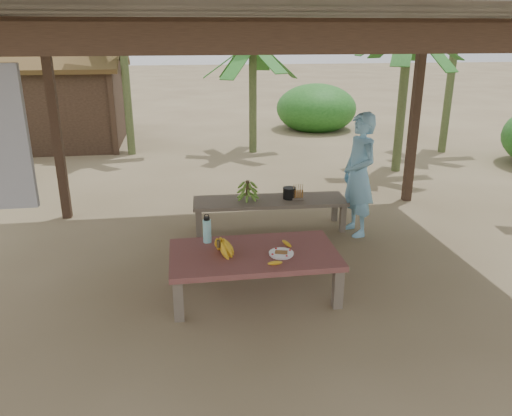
{
  "coord_description": "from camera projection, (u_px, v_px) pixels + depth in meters",
  "views": [
    {
      "loc": [
        -0.99,
        -5.36,
        2.74
      ],
      "look_at": [
        -0.16,
        0.04,
        0.8
      ],
      "focal_mm": 35.0,
      "sensor_mm": 36.0,
      "label": 1
    }
  ],
  "objects": [
    {
      "name": "work_table",
      "position": [
        254.0,
        258.0,
        5.38
      ],
      "size": [
        1.8,
        1.0,
        0.5
      ],
      "rotation": [
        0.0,
        0.0,
        -0.0
      ],
      "color": "brown",
      "rests_on": "ground"
    },
    {
      "name": "woman",
      "position": [
        359.0,
        175.0,
        6.9
      ],
      "size": [
        0.51,
        0.69,
        1.73
      ],
      "primitive_type": "imported",
      "rotation": [
        0.0,
        0.0,
        -1.41
      ],
      "color": "#6FACD2",
      "rests_on": "ground"
    },
    {
      "name": "green_banana_stalk",
      "position": [
        248.0,
        190.0,
        7.11
      ],
      "size": [
        0.28,
        0.28,
        0.31
      ],
      "primitive_type": null,
      "rotation": [
        0.0,
        0.0,
        -0.05
      ],
      "color": "#598C2D",
      "rests_on": "bench"
    },
    {
      "name": "cooking_pot",
      "position": [
        289.0,
        193.0,
        7.21
      ],
      "size": [
        0.19,
        0.19,
        0.16
      ],
      "primitive_type": "cylinder",
      "color": "black",
      "rests_on": "bench"
    },
    {
      "name": "banana_plant_ne",
      "position": [
        408.0,
        39.0,
        9.53
      ],
      "size": [
        1.8,
        1.8,
        3.1
      ],
      "color": "#596638",
      "rests_on": "ground"
    },
    {
      "name": "pavilion",
      "position": [
        271.0,
        27.0,
        5.11
      ],
      "size": [
        6.6,
        5.6,
        2.95
      ],
      "color": "black",
      "rests_on": "ground"
    },
    {
      "name": "loose_banana_side",
      "position": [
        287.0,
        244.0,
        5.52
      ],
      "size": [
        0.11,
        0.16,
        0.04
      ],
      "primitive_type": "ellipsoid",
      "rotation": [
        0.0,
        0.0,
        0.45
      ],
      "color": "yellow",
      "rests_on": "work_table"
    },
    {
      "name": "ground",
      "position": [
        270.0,
        271.0,
        6.05
      ],
      "size": [
        80.0,
        80.0,
        0.0
      ],
      "primitive_type": "plane",
      "color": "brown",
      "rests_on": "ground"
    },
    {
      "name": "plate",
      "position": [
        281.0,
        254.0,
        5.28
      ],
      "size": [
        0.26,
        0.26,
        0.04
      ],
      "color": "white",
      "rests_on": "work_table"
    },
    {
      "name": "bench",
      "position": [
        270.0,
        203.0,
        7.21
      ],
      "size": [
        2.23,
        0.7,
        0.45
      ],
      "rotation": [
        0.0,
        0.0,
        -0.05
      ],
      "color": "brown",
      "rests_on": "ground"
    },
    {
      "name": "banana_plant_nw",
      "position": [
        120.0,
        10.0,
        10.75
      ],
      "size": [
        1.8,
        1.8,
        3.69
      ],
      "color": "#596638",
      "rests_on": "ground"
    },
    {
      "name": "ripe_banana_bunch",
      "position": [
        219.0,
        247.0,
        5.26
      ],
      "size": [
        0.37,
        0.34,
        0.19
      ],
      "primitive_type": null,
      "rotation": [
        0.0,
        0.0,
        0.28
      ],
      "color": "yellow",
      "rests_on": "work_table"
    },
    {
      "name": "banana_plant_far",
      "position": [
        458.0,
        22.0,
        11.04
      ],
      "size": [
        1.8,
        1.8,
        3.44
      ],
      "color": "#596638",
      "rests_on": "ground"
    },
    {
      "name": "banana_plant_n",
      "position": [
        253.0,
        54.0,
        11.27
      ],
      "size": [
        1.8,
        1.8,
        2.74
      ],
      "color": "#596638",
      "rests_on": "ground"
    },
    {
      "name": "water_flask",
      "position": [
        207.0,
        230.0,
        5.57
      ],
      "size": [
        0.09,
        0.09,
        0.34
      ],
      "color": "#46D9DA",
      "rests_on": "work_table"
    },
    {
      "name": "hut",
      "position": [
        37.0,
        101.0,
        12.5
      ],
      "size": [
        4.4,
        3.43,
        2.85
      ],
      "color": "black",
      "rests_on": "ground"
    },
    {
      "name": "skewer_rack",
      "position": [
        298.0,
        192.0,
        7.15
      ],
      "size": [
        0.18,
        0.09,
        0.24
      ],
      "primitive_type": null,
      "rotation": [
        0.0,
        0.0,
        -0.05
      ],
      "color": "#A57F47",
      "rests_on": "bench"
    },
    {
      "name": "loose_banana_front",
      "position": [
        275.0,
        263.0,
        5.06
      ],
      "size": [
        0.18,
        0.1,
        0.04
      ],
      "primitive_type": "ellipsoid",
      "rotation": [
        0.0,
        0.0,
        1.92
      ],
      "color": "yellow",
      "rests_on": "work_table"
    }
  ]
}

